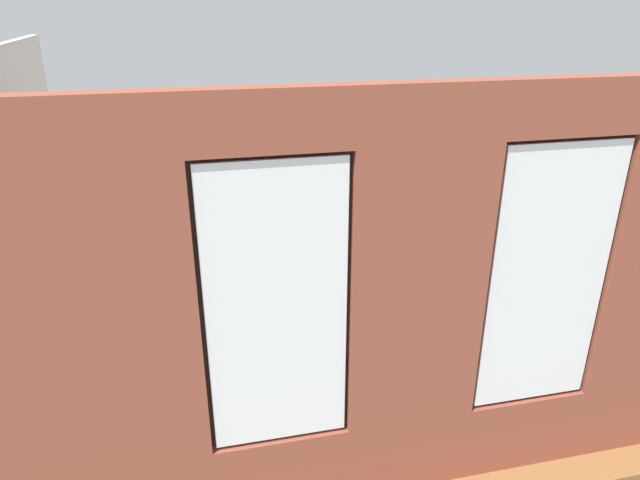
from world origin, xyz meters
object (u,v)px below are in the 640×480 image
Objects in this scene: couch_left at (513,261)px; papasan_chair at (224,232)px; potted_plant_mid_room_small at (342,251)px; potted_plant_foreground_right at (109,231)px; remote_gray at (292,289)px; potted_plant_corner_near_left at (456,200)px; potted_plant_between_couches at (444,356)px; table_plant_small at (278,280)px; coffee_table at (292,294)px; cup_ceramic at (318,279)px; potted_plant_near_tv at (104,296)px; tv_flatscreen at (61,250)px; potted_plant_by_left_couch at (445,222)px; candle_jar at (302,291)px; couch_by_window at (286,412)px; media_console at (70,297)px.

couch_left reaches higher than papasan_chair.
potted_plant_foreground_right is at bearing -18.93° from potted_plant_mid_room_small.
potted_plant_corner_near_left is at bearing -41.96° from remote_gray.
potted_plant_between_couches reaches higher than potted_plant_mid_room_small.
couch_left is at bearing -72.51° from remote_gray.
couch_left reaches higher than table_plant_small.
cup_ceramic reaches higher than coffee_table.
table_plant_small is 1.65m from potted_plant_mid_room_small.
papasan_chair is 2.65m from potted_plant_near_tv.
papasan_chair is (3.76, -1.66, 0.10)m from couch_left.
tv_flatscreen reaches higher than potted_plant_by_left_couch.
couch_left is 3.06m from candle_jar.
potted_plant_mid_room_small is at bearing -88.37° from potted_plant_between_couches.
papasan_chair is at bearing -66.74° from potted_plant_between_couches.
coffee_table is 1.27× the size of tv_flatscreen.
couch_by_window is 3.20× the size of potted_plant_by_left_couch.
couch_by_window is at bearing 1.96° from potted_plant_between_couches.
potted_plant_near_tv is at bearing 57.94° from papasan_chair.
papasan_chair is 0.72× the size of potted_plant_near_tv.
tv_flatscreen is at bearing -36.00° from potted_plant_between_couches.
coffee_table is 2.09m from potted_plant_near_tv.
potted_plant_mid_room_small is 0.31× the size of potted_plant_near_tv.
cup_ceramic is at bearing 168.59° from media_console.
potted_plant_between_couches reaches higher than table_plant_small.
tv_flatscreen is at bearing -95.93° from couch_left.
potted_plant_by_left_couch is (-2.71, -1.71, 0.03)m from coffee_table.
potted_plant_near_tv reaches higher than remote_gray.
tv_flatscreen reaches higher than couch_by_window.
potted_plant_by_left_couch is at bearing 54.31° from potted_plant_corner_near_left.
potted_plant_foreground_right is at bearing -100.13° from tv_flatscreen.
potted_plant_mid_room_small is at bearing 13.05° from potted_plant_by_left_couch.
couch_left is 3.14m from remote_gray.
couch_by_window is at bearing 129.00° from tv_flatscreen.
potted_plant_near_tv is at bearing 95.69° from potted_plant_foreground_right.
remote_gray is at bearing -102.09° from couch_by_window.
remote_gray is (0.09, -0.12, -0.04)m from candle_jar.
media_console is at bearing -11.41° from cup_ceramic.
media_console is at bearing 33.27° from papasan_chair.
potted_plant_mid_room_small is (-0.95, -1.30, -0.11)m from coffee_table.
papasan_chair is 3.38m from potted_plant_by_left_couch.
couch_left is at bearing -170.84° from candle_jar.
potted_plant_foreground_right reaches higher than candle_jar.
couch_by_window is at bearing 93.30° from papasan_chair.
potted_plant_mid_room_small is (-3.56, -0.56, -0.62)m from tv_flatscreen.
couch_left is at bearing -132.32° from potted_plant_between_couches.
couch_left is 1.80× the size of media_console.
couch_left is 5.76m from tv_flatscreen.
papasan_chair is at bearing -5.37° from potted_plant_by_left_couch.
tv_flatscreen is (2.70, -0.87, 0.41)m from candle_jar.
potted_plant_foreground_right is (-0.30, -1.68, -0.45)m from tv_flatscreen.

